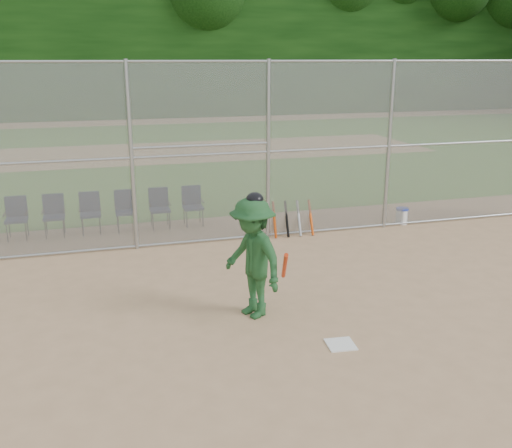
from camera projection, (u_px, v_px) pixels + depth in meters
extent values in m
plane|color=tan|center=(303.00, 341.00, 8.41)|extent=(100.00, 100.00, 0.00)
plane|color=#31621D|center=(159.00, 153.00, 25.02)|extent=(100.00, 100.00, 0.00)
plane|color=tan|center=(159.00, 152.00, 25.02)|extent=(24.00, 24.00, 0.00)
cube|color=gray|center=(225.00, 154.00, 12.46)|extent=(16.00, 0.02, 4.00)
cylinder|color=#9EA3A8|center=(223.00, 61.00, 11.91)|extent=(16.00, 0.05, 0.05)
cube|color=black|center=(126.00, 35.00, 39.15)|extent=(80.00, 5.00, 11.00)
cube|color=silver|center=(341.00, 344.00, 8.30)|extent=(0.44, 0.44, 0.02)
imported|color=#1E4B24|center=(253.00, 258.00, 9.00)|extent=(1.15, 1.45, 1.96)
ellipsoid|color=black|center=(253.00, 200.00, 8.74)|extent=(0.27, 0.30, 0.23)
cylinder|color=red|center=(285.00, 266.00, 8.75)|extent=(0.24, 0.66, 0.62)
cylinder|color=white|center=(402.00, 217.00, 14.30)|extent=(0.30, 0.30, 0.36)
cylinder|color=#2638A5|center=(403.00, 209.00, 14.25)|extent=(0.32, 0.32, 0.05)
cylinder|color=#D84C14|center=(274.00, 220.00, 13.19)|extent=(0.06, 0.32, 0.83)
cylinder|color=black|center=(287.00, 219.00, 13.27)|extent=(0.06, 0.35, 0.82)
cylinder|color=#B2B2B7|center=(299.00, 218.00, 13.35)|extent=(0.06, 0.38, 0.81)
cylinder|color=#D84C14|center=(311.00, 217.00, 13.43)|extent=(0.06, 0.40, 0.80)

